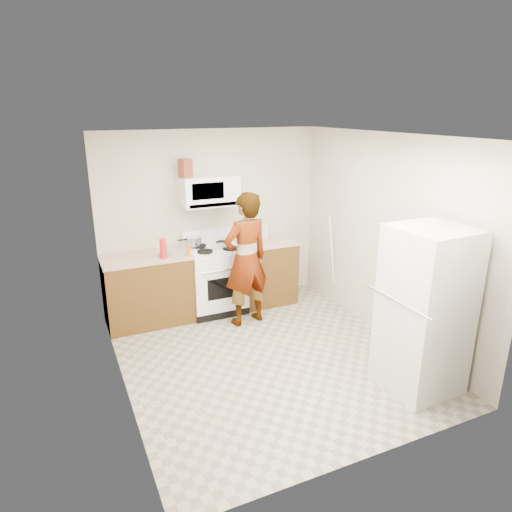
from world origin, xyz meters
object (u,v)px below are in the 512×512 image
gas_range (215,278)px  person (246,260)px  saucepan (194,241)px  microwave (209,191)px  fridge (425,311)px  kettle (264,232)px

gas_range → person: bearing=-65.5°
saucepan → gas_range: bearing=-32.9°
gas_range → saucepan: gas_range is taller
person → microwave: bearing=-80.3°
person → saucepan: bearing=-65.6°
microwave → saucepan: size_ratio=3.63×
gas_range → fridge: bearing=-64.1°
gas_range → kettle: bearing=11.8°
microwave → kettle: microwave is taller
gas_range → kettle: gas_range is taller
gas_range → microwave: (0.00, 0.13, 1.21)m
kettle → gas_range: bearing=-164.3°
gas_range → fridge: (1.28, -2.63, 0.36)m
gas_range → person: (0.25, -0.54, 0.40)m
fridge → saucepan: 3.18m
person → kettle: 0.95m
gas_range → microwave: bearing=90.0°
microwave → fridge: 3.16m
microwave → kettle: 1.09m
gas_range → kettle: size_ratio=6.40×
saucepan → microwave: bearing=-6.5°
gas_range → microwave: microwave is taller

